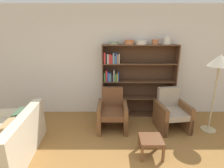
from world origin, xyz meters
TOP-DOWN VIEW (x-y plane):
  - wall_back at (0.00, 2.89)m, footprint 12.00×0.06m
  - bookshelf at (0.38, 2.72)m, footprint 1.83×0.30m
  - bowl_cream at (-0.07, 2.70)m, footprint 0.26×0.26m
  - bowl_olive at (0.29, 2.70)m, footprint 0.25×0.25m
  - bowl_terracotta at (0.57, 2.70)m, footprint 0.29×0.29m
  - bowl_sage at (0.91, 2.70)m, footprint 0.17×0.17m
  - vase_tall at (1.18, 2.70)m, footprint 0.18×0.18m
  - couch at (-1.91, 1.06)m, footprint 1.04×1.63m
  - armchair_leather at (-0.10, 2.05)m, footprint 0.64×0.68m
  - armchair_cushioned at (1.22, 2.05)m, footprint 0.73×0.76m
  - floor_lamp at (2.04, 1.94)m, footprint 0.47×0.47m
  - footstool at (0.57, 1.11)m, footprint 0.39×0.39m

SIDE VIEW (x-z plane):
  - couch at x=-1.91m, z-range -0.11..0.67m
  - footstool at x=0.57m, z-range 0.11..0.44m
  - armchair_leather at x=-0.10m, z-range -0.06..0.84m
  - armchair_cushioned at x=1.22m, z-range -0.06..0.84m
  - bookshelf at x=0.38m, z-range -0.03..1.79m
  - wall_back at x=0.00m, z-range 0.00..2.75m
  - floor_lamp at x=2.04m, z-range 0.64..2.33m
  - bowl_cream at x=-0.07m, z-range 1.83..1.90m
  - bowl_terracotta at x=0.57m, z-range 1.83..1.92m
  - bowl_olive at x=0.29m, z-range 1.83..1.94m
  - bowl_sage at x=0.91m, z-range 1.83..1.95m
  - vase_tall at x=1.18m, z-range 1.81..2.00m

